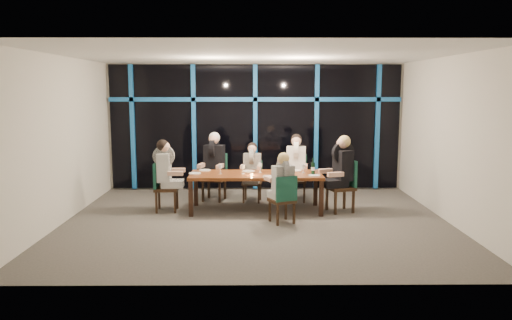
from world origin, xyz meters
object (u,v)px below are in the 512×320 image
object	(u,v)px
chair_far_right	(296,175)
chair_far_left	(215,174)
chair_end_right	(345,183)
chair_end_left	(162,184)
chair_near_mid	(284,197)
wine_bottle	(313,168)
chair_far_mid	(252,179)
diner_end_left	(166,165)
diner_near_mid	(282,177)
dining_table	(256,177)
diner_end_right	(341,162)
diner_far_mid	(252,163)
diner_far_left	(214,156)
water_pitcher	(292,170)
diner_far_right	(296,158)

from	to	relation	value
chair_far_right	chair_far_left	bearing A→B (deg)	-175.06
chair_far_right	chair_end_right	size ratio (longest dim) A/B	0.96
chair_end_left	chair_near_mid	bearing A→B (deg)	-113.70
wine_bottle	chair_far_mid	bearing A→B (deg)	139.07
diner_end_left	diner_near_mid	xyz separation A→B (m)	(2.24, -0.88, -0.09)
chair_far_mid	chair_end_right	size ratio (longest dim) A/B	0.84
dining_table	diner_end_right	xyz separation A→B (m)	(1.66, -0.09, 0.30)
dining_table	chair_end_right	size ratio (longest dim) A/B	2.52
diner_far_mid	diner_near_mid	xyz separation A→B (m)	(0.54, -1.70, 0.01)
chair_far_left	diner_far_mid	world-z (taller)	diner_far_mid
chair_far_left	wine_bottle	bearing A→B (deg)	-15.48
dining_table	diner_far_left	distance (m)	1.32
chair_far_left	chair_far_mid	size ratio (longest dim) A/B	1.16
chair_near_mid	chair_end_left	bearing A→B (deg)	-44.94
chair_end_left	chair_end_right	world-z (taller)	chair_end_right
chair_far_mid	diner_near_mid	distance (m)	1.89
chair_near_mid	water_pitcher	size ratio (longest dim) A/B	4.96
chair_end_right	diner_end_right	xyz separation A→B (m)	(-0.08, -0.02, 0.41)
chair_end_left	diner_far_mid	xyz separation A→B (m)	(1.78, 0.82, 0.29)
diner_far_left	water_pitcher	size ratio (longest dim) A/B	5.56
chair_far_right	diner_end_left	distance (m)	2.85
chair_end_right	diner_near_mid	distance (m)	1.55
diner_end_left	diner_end_right	distance (m)	3.44
chair_far_left	diner_near_mid	size ratio (longest dim) A/B	1.18
diner_far_left	diner_end_left	xyz separation A→B (m)	(-0.87, -0.94, -0.04)
chair_far_right	diner_far_left	world-z (taller)	diner_far_left
chair_far_right	wine_bottle	xyz separation A→B (m)	(0.23, -1.10, 0.33)
chair_near_mid	diner_near_mid	bearing A→B (deg)	-90.00
water_pitcher	diner_far_right	bearing A→B (deg)	70.75
chair_far_mid	diner_end_left	size ratio (longest dim) A/B	0.92
wine_bottle	chair_far_right	bearing A→B (deg)	101.84
wine_bottle	water_pitcher	xyz separation A→B (m)	(-0.40, 0.04, -0.04)
diner_far_mid	chair_near_mid	bearing A→B (deg)	-65.00
chair_end_left	chair_near_mid	size ratio (longest dim) A/B	1.11
chair_far_right	diner_end_left	xyz separation A→B (m)	(-2.65, -0.97, 0.38)
chair_far_mid	diner_far_mid	xyz separation A→B (m)	(-0.01, -0.07, 0.35)
chair_far_right	diner_far_right	xyz separation A→B (m)	(-0.01, -0.08, 0.39)
chair_far_right	water_pitcher	xyz separation A→B (m)	(-0.17, -1.06, 0.29)
chair_far_right	water_pitcher	bearing A→B (deg)	-92.60
dining_table	chair_far_right	distance (m)	1.31
diner_near_mid	chair_far_left	bearing A→B (deg)	-77.70
chair_far_left	diner_end_right	distance (m)	2.80
chair_far_left	chair_near_mid	xyz separation A→B (m)	(1.37, -1.97, -0.07)
chair_near_mid	diner_end_left	size ratio (longest dim) A/B	0.93
chair_far_mid	water_pitcher	xyz separation A→B (m)	(0.77, -0.98, 0.35)
dining_table	chair_near_mid	size ratio (longest dim) A/B	2.96
diner_far_right	chair_near_mid	bearing A→B (deg)	-94.96
chair_near_mid	wine_bottle	size ratio (longest dim) A/B	2.64
chair_far_left	chair_far_mid	bearing A→B (deg)	5.45
chair_end_left	diner_far_right	distance (m)	2.89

